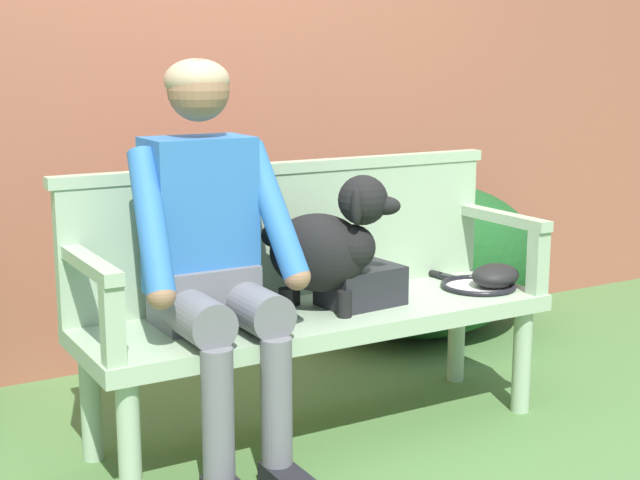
% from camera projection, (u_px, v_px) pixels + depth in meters
% --- Properties ---
extents(ground_plane, '(40.00, 40.00, 0.00)m').
position_uv_depth(ground_plane, '(320.00, 433.00, 3.34)').
color(ground_plane, '#4C753D').
extents(brick_garden_fence, '(8.00, 0.30, 2.64)m').
position_uv_depth(brick_garden_fence, '(184.00, 60.00, 4.11)').
color(brick_garden_fence, '#9E5642').
rests_on(brick_garden_fence, ground).
extents(hedge_bush_far_right, '(1.18, 0.89, 0.74)m').
position_uv_depth(hedge_bush_far_right, '(427.00, 260.00, 4.46)').
color(hedge_bush_far_right, '#194C1E').
rests_on(hedge_bush_far_right, ground).
extents(garden_bench, '(1.71, 0.52, 0.46)m').
position_uv_depth(garden_bench, '(320.00, 326.00, 3.26)').
color(garden_bench, '#9EB793').
rests_on(garden_bench, ground).
extents(bench_backrest, '(1.75, 0.06, 0.50)m').
position_uv_depth(bench_backrest, '(289.00, 228.00, 3.40)').
color(bench_backrest, '#9EB793').
rests_on(bench_backrest, garden_bench).
extents(bench_armrest_left_end, '(0.06, 0.52, 0.28)m').
position_uv_depth(bench_armrest_left_end, '(98.00, 288.00, 2.74)').
color(bench_armrest_left_end, '#9EB793').
rests_on(bench_armrest_left_end, garden_bench).
extents(bench_armrest_right_end, '(0.06, 0.52, 0.28)m').
position_uv_depth(bench_armrest_right_end, '(515.00, 235.00, 3.53)').
color(bench_armrest_right_end, '#9EB793').
rests_on(bench_armrest_right_end, garden_bench).
extents(person_seated, '(0.56, 0.66, 1.33)m').
position_uv_depth(person_seated, '(210.00, 248.00, 2.98)').
color(person_seated, black).
rests_on(person_seated, ground).
extents(dog_on_bench, '(0.44, 0.41, 0.48)m').
position_uv_depth(dog_on_bench, '(330.00, 244.00, 3.18)').
color(dog_on_bench, black).
rests_on(dog_on_bench, garden_bench).
extents(tennis_racket, '(0.34, 0.58, 0.03)m').
position_uv_depth(tennis_racket, '(473.00, 284.00, 3.57)').
color(tennis_racket, black).
rests_on(tennis_racket, garden_bench).
extents(baseball_glove, '(0.27, 0.24, 0.09)m').
position_uv_depth(baseball_glove, '(495.00, 276.00, 3.56)').
color(baseball_glove, black).
rests_on(baseball_glove, garden_bench).
extents(sports_bag, '(0.30, 0.22, 0.14)m').
position_uv_depth(sports_bag, '(361.00, 286.00, 3.30)').
color(sports_bag, '#232328').
rests_on(sports_bag, garden_bench).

